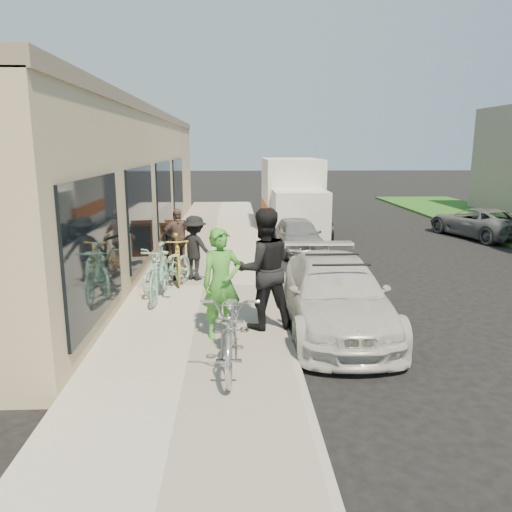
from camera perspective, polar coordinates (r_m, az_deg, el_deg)
name	(u,v)px	position (r m, az deg, el deg)	size (l,w,h in m)	color
ground	(315,342)	(8.41, 6.71, -9.72)	(120.00, 120.00, 0.00)	black
sidewalk	(204,289)	(11.14, -6.01, -3.72)	(3.00, 34.00, 0.15)	#B0AA9F
curb	(273,288)	(11.16, 1.98, -3.69)	(0.12, 34.00, 0.13)	#9E9790
storefront	(106,181)	(16.19, -16.77, 8.23)	(3.60, 20.00, 4.22)	#CBAE8D
bike_rack	(171,252)	(11.78, -9.74, 0.45)	(0.29, 0.67, 1.00)	black
sandwich_board	(173,238)	(14.12, -9.47, 1.99)	(0.67, 0.68, 0.97)	black
sedan_white	(335,294)	(8.90, 9.00, -4.35)	(1.80, 4.26, 1.27)	silver
sedan_silver	(298,235)	(15.14, 4.82, 2.38)	(1.26, 3.12, 1.06)	gray
moving_truck	(293,199)	(19.05, 4.19, 6.48)	(2.10, 5.51, 2.70)	silver
far_car_gray	(478,222)	(19.37, 24.05, 3.53)	(1.76, 3.81, 1.06)	#595C5E
tandem_bike	(232,326)	(7.00, -2.78, -7.99)	(0.75, 2.16, 1.13)	#B4B4B7
woman_rider	(222,283)	(7.92, -3.96, -3.15)	(0.65, 0.42, 1.77)	green
man_standing	(263,269)	(8.30, 0.86, -1.47)	(0.99, 0.77, 2.03)	black
cruiser_bike_a	(159,272)	(10.18, -10.98, -1.79)	(0.52, 1.83, 1.10)	#7CB9A9
cruiser_bike_b	(168,268)	(10.78, -9.98, -1.32)	(0.64, 1.84, 0.97)	#7CB9A9
cruiser_bike_c	(177,258)	(11.49, -9.03, -0.23)	(0.49, 1.74, 1.05)	gold
bystander_a	(195,248)	(11.47, -7.00, 0.93)	(0.96, 0.55, 1.48)	black
bystander_b	(177,238)	(12.63, -9.00, 1.99)	(0.89, 0.37, 1.51)	brown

